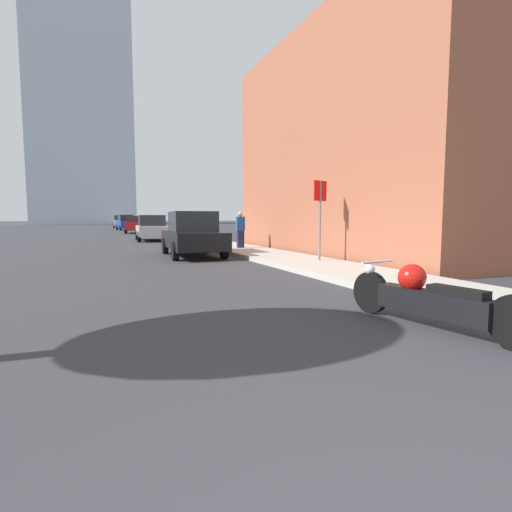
{
  "coord_description": "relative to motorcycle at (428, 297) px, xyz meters",
  "views": [
    {
      "loc": [
        -1.0,
        -0.22,
        1.44
      ],
      "look_at": [
        1.61,
        6.16,
        0.78
      ],
      "focal_mm": 28.0,
      "sensor_mm": 36.0,
      "label": 1
    }
  ],
  "objects": [
    {
      "name": "motorcycle",
      "position": [
        0.0,
        0.0,
        0.0
      ],
      "size": [
        0.71,
        2.68,
        0.82
      ],
      "rotation": [
        0.0,
        0.0,
        0.16
      ],
      "color": "black",
      "rests_on": "ground_plane"
    },
    {
      "name": "parked_car_blue",
      "position": [
        -0.38,
        46.02,
        0.48
      ],
      "size": [
        2.05,
        4.59,
        1.8
      ],
      "rotation": [
        0.0,
        0.0,
        0.07
      ],
      "color": "#1E3899",
      "rests_on": "ground_plane"
    },
    {
      "name": "parked_car_red",
      "position": [
        -0.25,
        35.32,
        0.43
      ],
      "size": [
        2.29,
        4.37,
        1.62
      ],
      "rotation": [
        0.0,
        0.0,
        -0.09
      ],
      "color": "red",
      "rests_on": "ground_plane"
    },
    {
      "name": "parked_car_white",
      "position": [
        -0.31,
        57.02,
        0.51
      ],
      "size": [
        2.09,
        3.93,
        1.82
      ],
      "rotation": [
        0.0,
        0.0,
        -0.05
      ],
      "color": "silver",
      "rests_on": "ground_plane"
    },
    {
      "name": "distant_tower",
      "position": [
        -5.51,
        101.47,
        25.16
      ],
      "size": [
        21.76,
        21.76,
        51.12
      ],
      "color": "silver",
      "rests_on": "ground_plane"
    },
    {
      "name": "stop_sign",
      "position": [
        2.33,
        6.55,
        1.38
      ],
      "size": [
        0.57,
        0.26,
        2.4
      ],
      "color": "slate",
      "rests_on": "sidewalk"
    },
    {
      "name": "parked_car_silver",
      "position": [
        -0.55,
        22.05,
        0.4
      ],
      "size": [
        2.09,
        4.56,
        1.61
      ],
      "rotation": [
        0.0,
        0.0,
        -0.06
      ],
      "color": "#BCBCC1",
      "rests_on": "ground_plane"
    },
    {
      "name": "parked_car_black",
      "position": [
        -0.57,
        10.85,
        0.43
      ],
      "size": [
        2.06,
        4.56,
        1.68
      ],
      "rotation": [
        0.0,
        0.0,
        -0.05
      ],
      "color": "black",
      "rests_on": "ground_plane"
    },
    {
      "name": "pedestrian",
      "position": [
        1.88,
        12.32,
        0.54
      ],
      "size": [
        0.36,
        0.22,
        1.56
      ],
      "color": "#1E2347",
      "rests_on": "sidewalk"
    },
    {
      "name": "sidewalk",
      "position": [
        1.93,
        36.32,
        -0.33
      ],
      "size": [
        2.23,
        240.0,
        0.15
      ],
      "color": "#B2ADA3",
      "rests_on": "ground_plane"
    },
    {
      "name": "brick_storefront",
      "position": [
        9.67,
        9.25,
        3.85
      ],
      "size": [
        12.85,
        12.85,
        8.49
      ],
      "color": "#9E563D",
      "rests_on": "ground_plane"
    }
  ]
}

